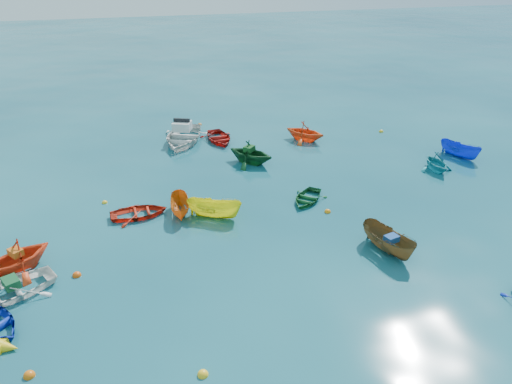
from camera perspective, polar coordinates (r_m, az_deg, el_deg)
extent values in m
plane|color=#0A3B49|center=(23.13, 2.99, -6.34)|extent=(160.00, 160.00, 0.00)
imported|color=white|center=(22.56, -26.17, -10.47)|extent=(4.21, 3.79, 0.72)
imported|color=brown|center=(23.63, 14.76, -6.53)|extent=(2.00, 3.32, 1.20)
imported|color=red|center=(23.87, -25.45, -8.13)|extent=(3.94, 3.87, 1.57)
imported|color=yellow|center=(25.59, -4.76, -2.87)|extent=(3.08, 2.26, 1.12)
imported|color=#135426|center=(27.20, 5.82, -1.00)|extent=(3.02, 3.11, 0.53)
imported|color=teal|center=(32.64, 19.78, 2.40)|extent=(2.13, 2.43, 1.23)
imported|color=red|center=(26.29, -13.17, -2.68)|extent=(3.01, 2.25, 0.60)
imported|color=#CC5F13|center=(26.12, -8.58, -2.44)|extent=(1.14, 2.65, 1.00)
imported|color=#0F431D|center=(31.70, -0.62, 3.35)|extent=(3.95, 3.94, 1.58)
imported|color=#1031CE|center=(35.23, 22.15, 3.77)|extent=(2.18, 2.98, 1.09)
imported|color=#A5120D|center=(35.37, -4.25, 5.84)|extent=(2.59, 3.41, 0.66)
imported|color=#F65017|center=(35.56, 5.56, 5.91)|extent=(3.72, 3.71, 1.49)
imported|color=silver|center=(35.49, -8.32, 5.70)|extent=(4.99, 5.78, 1.61)
cube|color=#134F29|center=(22.28, -26.20, -9.28)|extent=(0.82, 0.90, 0.35)
cube|color=navy|center=(23.15, 15.23, -5.15)|extent=(0.70, 0.60, 0.29)
cube|color=#D15B15|center=(23.40, -25.78, -6.21)|extent=(0.72, 0.74, 0.29)
cube|color=#114618|center=(31.38, -0.79, 4.98)|extent=(0.83, 0.84, 0.33)
sphere|color=#DB5F0B|center=(18.77, -24.48, -18.59)|extent=(0.38, 0.38, 0.38)
sphere|color=yellow|center=(17.38, -6.08, -20.08)|extent=(0.37, 0.37, 0.37)
sphere|color=#E24F0C|center=(24.63, 14.08, -4.95)|extent=(0.34, 0.34, 0.34)
sphere|color=yellow|center=(28.05, -16.90, -1.20)|extent=(0.29, 0.29, 0.29)
sphere|color=#DF4C0C|center=(22.62, -19.79, -9.00)|extent=(0.37, 0.37, 0.37)
sphere|color=yellow|center=(27.67, -8.77, -0.68)|extent=(0.37, 0.37, 0.37)
sphere|color=orange|center=(26.21, 8.18, -2.30)|extent=(0.34, 0.34, 0.34)
sphere|color=yellow|center=(37.76, -9.23, 6.95)|extent=(0.30, 0.30, 0.30)
sphere|color=orange|center=(38.69, -6.43, 7.62)|extent=(0.30, 0.30, 0.30)
sphere|color=gold|center=(38.13, 14.10, 6.68)|extent=(0.32, 0.32, 0.32)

